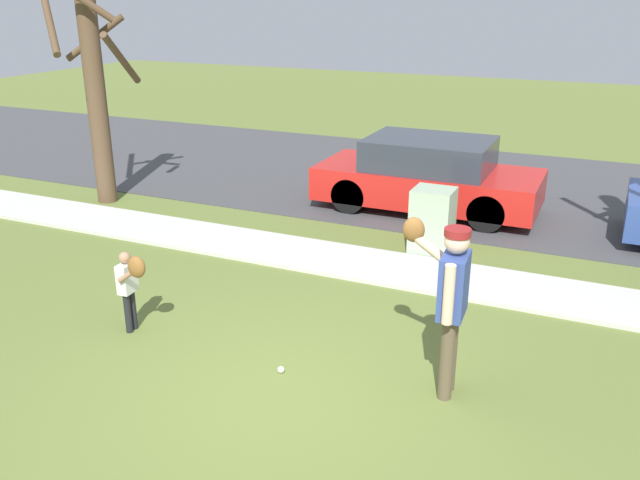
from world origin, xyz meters
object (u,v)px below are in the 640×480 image
Objects in this scene: person_adult at (449,293)px; parked_hatchback_red at (428,176)px; street_tree_far at (94,85)px; utility_cabinet at (432,222)px; baseball at (281,370)px; person_child at (130,280)px.

person_adult is 6.08m from parked_hatchback_red.
parked_hatchback_red is (5.80, 1.98, -1.56)m from street_tree_far.
utility_cabinet is 2.21m from parked_hatchback_red.
person_adult is 8.57m from street_tree_far.
utility_cabinet is (0.52, 4.04, 0.48)m from baseball.
street_tree_far is (-7.60, 3.81, 1.12)m from person_adult.
person_adult is 3.90m from utility_cabinet.
street_tree_far reaches higher than person_adult.
person_adult is at bearing 12.22° from baseball.
baseball is 0.07× the size of utility_cabinet.
person_child is at bearing 177.54° from baseball.
person_child is 6.34m from parked_hatchback_red.
person_child is (-3.66, -0.27, -0.42)m from person_adult.
baseball is 0.02× the size of parked_hatchback_red.
parked_hatchback_red is at bearing 107.47° from utility_cabinet.
street_tree_far reaches higher than baseball.
person_child is at bearing 0.84° from person_adult.
utility_cabinet is (2.52, 3.96, -0.16)m from person_child.
street_tree_far is at bearing 144.94° from baseball.
street_tree_far is (-3.94, 4.08, 1.54)m from person_child.
utility_cabinet is at bearing -76.28° from person_adult.
parked_hatchback_red is (-0.66, 2.10, 0.14)m from utility_cabinet.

